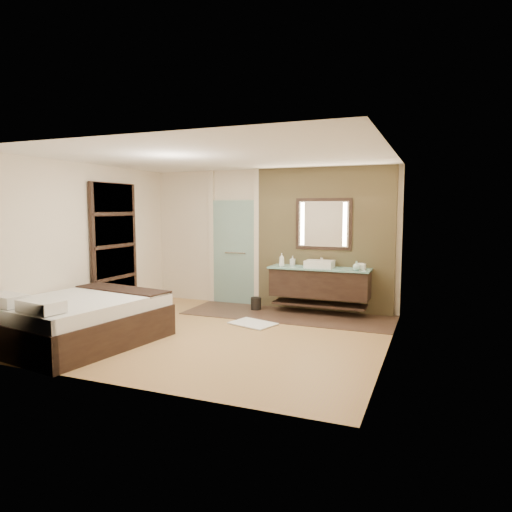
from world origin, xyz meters
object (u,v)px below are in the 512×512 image
at_px(waste_bin, 256,304).
at_px(mirror_unit, 323,224).
at_px(vanity, 319,283).
at_px(bed, 80,320).

bearing_deg(waste_bin, mirror_unit, 17.40).
distance_m(vanity, waste_bin, 1.29).
height_order(vanity, bed, vanity).
height_order(vanity, waste_bin, vanity).
bearing_deg(waste_bin, vanity, 6.54).
bearing_deg(bed, waste_bin, 71.33).
bearing_deg(mirror_unit, vanity, -90.00).
bearing_deg(waste_bin, bed, -117.83).
xyz_separation_m(vanity, bed, (-2.75, -3.08, -0.24)).
relative_size(mirror_unit, waste_bin, 4.31).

